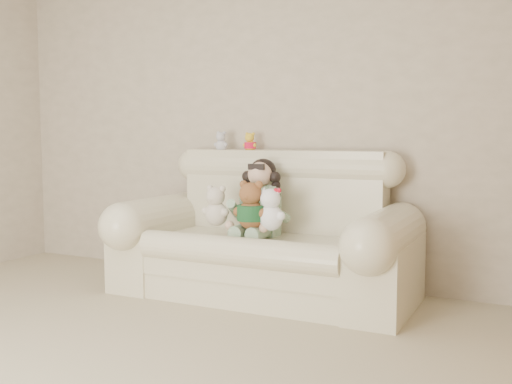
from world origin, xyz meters
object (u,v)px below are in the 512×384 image
object	(u,v)px
sofa	(262,224)
seated_child	(261,196)
brown_teddy	(251,201)
cream_teddy	(216,202)
white_cat	(271,205)

from	to	relation	value
sofa	seated_child	bearing A→B (deg)	122.95
brown_teddy	cream_teddy	size ratio (longest dim) A/B	1.16
brown_teddy	white_cat	bearing A→B (deg)	-12.42
sofa	white_cat	bearing A→B (deg)	-45.20
sofa	brown_teddy	world-z (taller)	sofa
sofa	seated_child	world-z (taller)	sofa
sofa	white_cat	xyz separation A→B (m)	(0.13, -0.13, 0.16)
brown_teddy	white_cat	distance (m)	0.14
brown_teddy	cream_teddy	xyz separation A→B (m)	(-0.29, 0.03, -0.03)
seated_child	brown_teddy	size ratio (longest dim) A/B	1.44
sofa	brown_teddy	size ratio (longest dim) A/B	5.40
sofa	cream_teddy	bearing A→B (deg)	-160.53
sofa	white_cat	distance (m)	0.24
sofa	cream_teddy	distance (m)	0.36
white_cat	seated_child	bearing A→B (deg)	137.55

